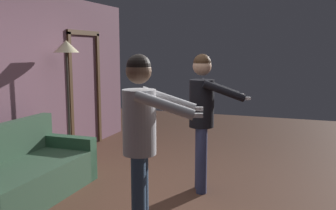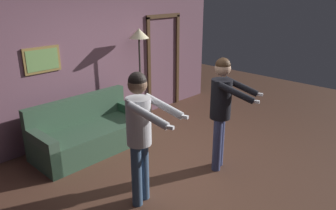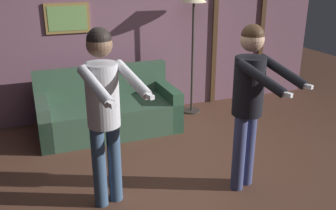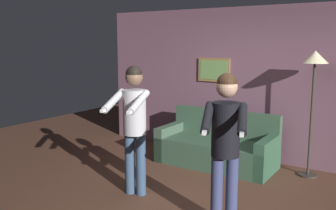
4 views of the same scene
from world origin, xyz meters
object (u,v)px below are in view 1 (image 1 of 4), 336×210
Objects in this scene: person_standing_left at (142,130)px; couch at (20,177)px; torchiere_lamp at (67,59)px; person_standing_right at (203,109)px.

couch is at bearing 77.98° from person_standing_left.
couch is 1.96m from torchiere_lamp.
torchiere_lamp is 2.73m from person_standing_left.
torchiere_lamp is at bearing 48.56° from person_standing_left.
person_standing_right is at bearing -8.35° from person_standing_left.
person_standing_left reaches higher than couch.
torchiere_lamp is (1.40, 0.28, 1.34)m from couch.
couch is 1.92m from person_standing_left.
person_standing_left is (-0.37, -1.72, 0.77)m from couch.
couch is 1.11× the size of person_standing_left.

